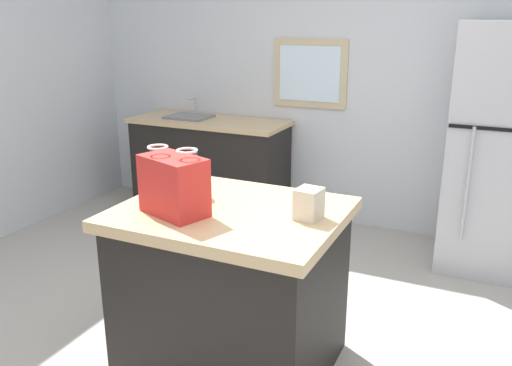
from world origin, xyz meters
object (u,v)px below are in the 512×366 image
at_px(refrigerator, 506,150).
at_px(shopping_bag, 174,185).
at_px(kitchen_island, 232,288).
at_px(bottle, 195,173).
at_px(small_box, 309,204).

xyz_separation_m(refrigerator, shopping_bag, (-1.45, -2.11, 0.15)).
distance_m(kitchen_island, shopping_bag, 0.66).
height_order(refrigerator, bottle, refrigerator).
relative_size(refrigerator, bottle, 7.08).
relative_size(refrigerator, shopping_bag, 4.81).
xyz_separation_m(kitchen_island, refrigerator, (1.24, 1.93, 0.45)).
distance_m(kitchen_island, small_box, 0.66).
bearing_deg(bottle, kitchen_island, -24.32).
height_order(refrigerator, small_box, refrigerator).
height_order(kitchen_island, bottle, bottle).
distance_m(shopping_bag, bottle, 0.32).
relative_size(kitchen_island, bottle, 4.37).
height_order(shopping_bag, bottle, shopping_bag).
height_order(refrigerator, shopping_bag, refrigerator).
bearing_deg(kitchen_island, bottle, 155.68).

